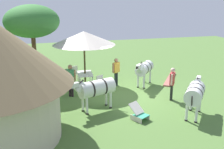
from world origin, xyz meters
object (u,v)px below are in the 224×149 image
Objects in this scene: patio_dining_table at (85,75)px; patio_chair_near_hut at (75,72)px; guest_behind_table at (116,69)px; acacia_tree_behind_hut at (32,22)px; zebra_nearest_camera at (144,69)px; zebra_by_umbrella at (96,88)px; shade_umbrella at (84,38)px; standing_watcher at (172,81)px; zebra_toward_hut at (195,93)px; patio_chair_west_end at (99,82)px; striped_lounge_chair at (139,114)px; guest_beside_umbrella at (71,78)px.

patio_chair_near_hut reaches higher than patio_dining_table.
acacia_tree_behind_hut is at bearing -57.35° from guest_behind_table.
patio_dining_table is 0.80× the size of zebra_nearest_camera.
acacia_tree_behind_hut reaches higher than zebra_by_umbrella.
patio_dining_table is at bearing 26.06° from zebra_nearest_camera.
shade_umbrella is 3.91× the size of patio_chair_near_hut.
standing_watcher reaches higher than guest_behind_table.
zebra_toward_hut is at bearing -134.29° from acacia_tree_behind_hut.
patio_chair_west_end reaches higher than striped_lounge_chair.
shade_umbrella is at bearing -52.54° from guest_behind_table.
patio_dining_table is at bearing 82.78° from standing_watcher.
standing_watcher reaches higher than patio_chair_west_end.
shade_umbrella is 2.57m from guest_beside_umbrella.
patio_dining_table is 1.54× the size of patio_chair_near_hut.
zebra_nearest_camera is at bearing 130.67° from patio_chair_near_hut.
striped_lounge_chair is at bearing 50.98° from guest_behind_table.
patio_chair_near_hut is 0.20× the size of acacia_tree_behind_hut.
zebra_toward_hut reaches higher than patio_chair_near_hut.
guest_beside_umbrella is (-1.58, 0.99, -1.76)m from shade_umbrella.
patio_dining_table is 1.90m from guest_beside_umbrella.
zebra_by_umbrella is (-4.71, -0.36, 0.52)m from patio_chair_near_hut.
zebra_by_umbrella is 6.10m from acacia_tree_behind_hut.
patio_dining_table is 1.54× the size of patio_chair_west_end.
acacia_tree_behind_hut reaches higher than guest_behind_table.
striped_lounge_chair is 8.28m from acacia_tree_behind_hut.
guest_behind_table is 5.24m from zebra_toward_hut.
patio_dining_table is at bearing 93.29° from guest_beside_umbrella.
zebra_toward_hut is at bearing -143.39° from standing_watcher.
standing_watcher reaches higher than patio_dining_table.
zebra_nearest_camera reaches higher than patio_chair_west_end.
patio_chair_near_hut is (1.12, 0.44, -2.27)m from shade_umbrella.
standing_watcher is at bearing -124.85° from acacia_tree_behind_hut.
acacia_tree_behind_hut is at bearing 116.88° from patio_chair_west_end.
striped_lounge_chair is 0.51× the size of zebra_toward_hut.
zebra_nearest_camera is at bearing 131.28° from guest_behind_table.
striped_lounge_chair is 2.26m from zebra_by_umbrella.
patio_dining_table is 0.62× the size of zebra_by_umbrella.
acacia_tree_behind_hut is (4.82, 2.68, 2.61)m from zebra_by_umbrella.
guest_beside_umbrella reaches higher than patio_chair_west_end.
standing_watcher is (-3.35, -3.82, 0.35)m from patio_dining_table.
zebra_nearest_camera is at bearing -109.10° from acacia_tree_behind_hut.
acacia_tree_behind_hut is (2.82, 1.77, 2.63)m from guest_beside_umbrella.
zebra_by_umbrella is (-2.52, 0.65, 0.52)m from patio_chair_west_end.
shade_umbrella reaches higher than standing_watcher.
guest_behind_table is 3.52m from standing_watcher.
zebra_nearest_camera is (-0.87, -3.31, 0.36)m from patio_dining_table.
zebra_toward_hut is (-4.21, -3.34, 0.54)m from patio_chair_west_end.
standing_watcher is 8.44m from acacia_tree_behind_hut.
acacia_tree_behind_hut is at bearing 157.49° from guest_beside_umbrella.
guest_behind_table is 1.73× the size of striped_lounge_chair.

